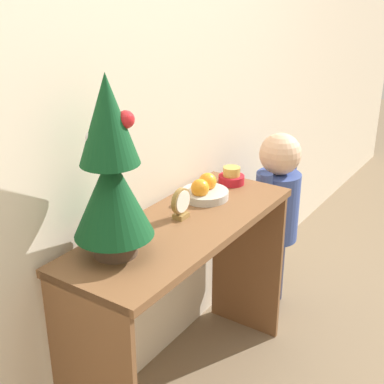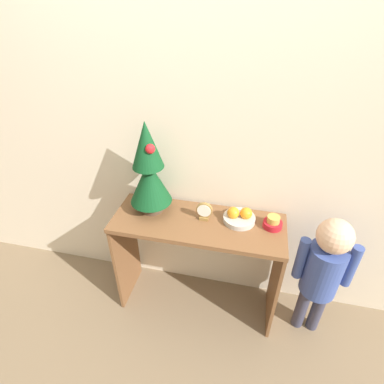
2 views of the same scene
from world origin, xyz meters
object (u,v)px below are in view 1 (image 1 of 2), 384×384
at_px(desk_clock, 181,204).
at_px(mini_tree, 111,172).
at_px(fruit_bowl, 204,191).
at_px(child_figure, 277,202).
at_px(singing_bowl, 231,177).

bearing_deg(desk_clock, mini_tree, 175.95).
distance_m(mini_tree, fruit_bowl, 0.61).
bearing_deg(desk_clock, child_figure, -4.62).
xyz_separation_m(fruit_bowl, desk_clock, (-0.21, -0.03, 0.03)).
distance_m(singing_bowl, desk_clock, 0.41).
height_order(singing_bowl, child_figure, child_figure).
xyz_separation_m(mini_tree, singing_bowl, (0.76, -0.01, -0.26)).
bearing_deg(singing_bowl, fruit_bowl, 176.20).
height_order(desk_clock, child_figure, child_figure).
xyz_separation_m(mini_tree, child_figure, (1.09, -0.08, -0.48)).
bearing_deg(mini_tree, fruit_bowl, 0.73).
distance_m(mini_tree, child_figure, 1.19).
bearing_deg(singing_bowl, mini_tree, 179.54).
bearing_deg(child_figure, mini_tree, 175.56).
height_order(singing_bowl, desk_clock, desk_clock).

